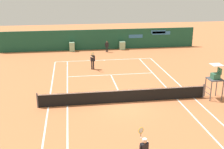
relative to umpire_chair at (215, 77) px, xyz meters
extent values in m
plane|color=#C67042|center=(-6.67, 0.25, -1.66)|extent=(80.00, 80.00, 0.00)
cube|color=white|center=(-6.67, 11.95, -1.66)|extent=(10.60, 0.10, 0.01)
cube|color=white|center=(-11.97, 0.25, -1.66)|extent=(0.10, 23.40, 0.01)
cube|color=white|center=(-10.67, 0.25, -1.66)|extent=(0.10, 23.40, 0.01)
cube|color=white|center=(-2.67, 0.25, -1.66)|extent=(0.10, 23.40, 0.01)
cube|color=white|center=(-1.37, 0.25, -1.66)|extent=(0.10, 23.40, 0.01)
cube|color=white|center=(-6.67, 6.65, -1.66)|extent=(8.00, 0.10, 0.01)
cube|color=white|center=(-6.67, 3.45, -1.66)|extent=(0.10, 6.40, 0.01)
cube|color=white|center=(-6.67, 11.80, -1.66)|extent=(0.10, 0.24, 0.01)
cylinder|color=#4C4C51|center=(-12.67, 0.25, -1.13)|extent=(0.10, 0.10, 1.07)
cylinder|color=#4C4C51|center=(-0.67, 0.25, -1.13)|extent=(0.10, 0.10, 1.07)
cube|color=black|center=(-6.67, 0.25, -1.19)|extent=(12.00, 0.03, 0.95)
cube|color=white|center=(-6.67, 0.25, -0.74)|extent=(12.00, 0.04, 0.06)
cube|color=#194C38|center=(-6.67, 17.25, -0.39)|extent=(25.00, 0.24, 2.54)
cube|color=#2D6BA8|center=(1.47, 17.11, 0.25)|extent=(2.40, 0.02, 0.44)
cube|color=#2D6BA8|center=(-1.93, 17.11, -0.08)|extent=(1.82, 0.02, 0.44)
cube|color=#2D6BA8|center=(1.06, 17.11, 0.41)|extent=(1.92, 0.02, 0.44)
cube|color=#8CB793|center=(-10.08, 16.70, -1.09)|extent=(0.64, 0.70, 1.14)
cube|color=#8CB793|center=(-3.75, 16.70, -1.15)|extent=(0.68, 0.70, 1.03)
cylinder|color=#47474C|center=(-0.46, -0.45, -0.92)|extent=(0.07, 0.07, 1.48)
cylinder|color=#47474C|center=(-0.46, 0.45, -0.92)|extent=(0.07, 0.07, 1.48)
cylinder|color=#47474C|center=(0.44, -0.45, -0.92)|extent=(0.07, 0.07, 1.48)
cylinder|color=#47474C|center=(0.44, 0.45, -0.92)|extent=(0.07, 0.07, 1.48)
cylinder|color=#47474C|center=(-0.46, 0.00, -1.22)|extent=(0.04, 0.81, 0.04)
cylinder|color=#47474C|center=(-0.46, 0.00, -0.77)|extent=(0.04, 0.81, 0.04)
cube|color=#47474C|center=(-0.01, 0.00, -0.15)|extent=(1.00, 1.00, 0.06)
cube|color=#2D664C|center=(-0.01, 0.00, 0.08)|extent=(0.52, 0.56, 0.40)
cube|color=#2D664C|center=(0.28, 0.00, 0.45)|extent=(0.06, 0.56, 0.45)
cube|color=white|center=(-0.01, 0.00, 0.93)|extent=(0.76, 0.80, 0.04)
cylinder|color=black|center=(-8.10, 8.72, -1.25)|extent=(0.13, 0.13, 0.82)
cylinder|color=black|center=(-8.27, 8.66, -1.25)|extent=(0.13, 0.13, 0.82)
cube|color=black|center=(-8.19, 8.69, -0.55)|extent=(0.42, 0.32, 0.58)
sphere|color=tan|center=(-8.19, 8.69, -0.15)|extent=(0.23, 0.23, 0.23)
cylinder|color=white|center=(-8.19, 8.69, -0.06)|extent=(0.22, 0.22, 0.06)
cylinder|color=black|center=(-7.97, 8.77, -0.59)|extent=(0.09, 0.09, 0.56)
cylinder|color=tan|center=(-8.30, 8.35, -0.31)|extent=(0.28, 0.55, 0.09)
cylinder|color=black|center=(-8.20, 8.09, -0.20)|extent=(0.03, 0.03, 0.22)
torus|color=yellow|center=(-8.20, 8.09, 0.05)|extent=(0.29, 0.13, 0.30)
cylinder|color=silver|center=(-8.20, 8.09, 0.05)|extent=(0.24, 0.10, 0.26)
cube|color=black|center=(-7.21, -7.37, -0.58)|extent=(0.41, 0.33, 0.56)
sphere|color=beige|center=(-7.21, -7.37, -0.19)|extent=(0.22, 0.22, 0.22)
cylinder|color=white|center=(-7.21, -7.37, -0.11)|extent=(0.21, 0.21, 0.06)
cylinder|color=beige|center=(-7.11, -7.03, -0.35)|extent=(0.30, 0.53, 0.08)
cylinder|color=black|center=(-7.22, -6.78, -0.24)|extent=(0.03, 0.03, 0.22)
torus|color=yellow|center=(-7.22, -6.78, 0.01)|extent=(0.29, 0.15, 0.30)
cylinder|color=silver|center=(-7.22, -6.78, 0.01)|extent=(0.24, 0.11, 0.26)
cylinder|color=black|center=(-5.77, 15.62, -1.31)|extent=(0.11, 0.11, 0.70)
cylinder|color=black|center=(-5.93, 15.61, -1.31)|extent=(0.11, 0.11, 0.70)
cube|color=black|center=(-5.85, 15.61, -0.72)|extent=(0.32, 0.18, 0.49)
sphere|color=brown|center=(-5.85, 15.61, -0.38)|extent=(0.19, 0.19, 0.19)
cylinder|color=black|center=(-5.66, 15.62, -0.76)|extent=(0.07, 0.07, 0.47)
cylinder|color=black|center=(-6.04, 15.61, -0.76)|extent=(0.07, 0.07, 0.47)
sphere|color=#CCE033|center=(-10.72, 10.18, -1.63)|extent=(0.07, 0.07, 0.07)
sphere|color=#CCE033|center=(-10.54, 4.62, -1.63)|extent=(0.07, 0.07, 0.07)
camera|label=1|loc=(-10.29, -18.13, 6.56)|focal=45.57mm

